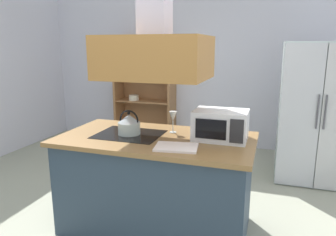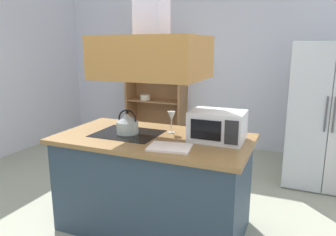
{
  "view_description": "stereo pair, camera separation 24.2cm",
  "coord_description": "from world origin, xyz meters",
  "px_view_note": "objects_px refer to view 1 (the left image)",
  "views": [
    {
      "loc": [
        1.05,
        -2.41,
        1.7
      ],
      "look_at": [
        0.09,
        0.51,
        1.0
      ],
      "focal_mm": 33.71,
      "sensor_mm": 36.0,
      "label": 1
    },
    {
      "loc": [
        1.28,
        -2.32,
        1.7
      ],
      "look_at": [
        0.09,
        0.51,
        1.0
      ],
      "focal_mm": 33.71,
      "sensor_mm": 36.0,
      "label": 2
    }
  ],
  "objects_px": {
    "dish_cabinet": "(146,96)",
    "cutting_board": "(176,147)",
    "microwave": "(221,125)",
    "wine_glass_on_counter": "(173,117)",
    "refrigerator": "(316,113)",
    "kettle": "(129,124)"
  },
  "relations": [
    {
      "from": "microwave",
      "to": "wine_glass_on_counter",
      "type": "distance_m",
      "value": 0.47
    },
    {
      "from": "cutting_board",
      "to": "microwave",
      "type": "bearing_deg",
      "value": 51.01
    },
    {
      "from": "cutting_board",
      "to": "refrigerator",
      "type": "bearing_deg",
      "value": 57.62
    },
    {
      "from": "dish_cabinet",
      "to": "microwave",
      "type": "xyz_separation_m",
      "value": [
        1.74,
        -2.51,
        0.2
      ]
    },
    {
      "from": "refrigerator",
      "to": "kettle",
      "type": "height_order",
      "value": "refrigerator"
    },
    {
      "from": "kettle",
      "to": "dish_cabinet",
      "type": "bearing_deg",
      "value": 109.23
    },
    {
      "from": "refrigerator",
      "to": "microwave",
      "type": "relative_size",
      "value": 3.82
    },
    {
      "from": "dish_cabinet",
      "to": "kettle",
      "type": "xyz_separation_m",
      "value": [
        0.92,
        -2.62,
        0.17
      ]
    },
    {
      "from": "refrigerator",
      "to": "cutting_board",
      "type": "distance_m",
      "value": 2.34
    },
    {
      "from": "cutting_board",
      "to": "kettle",
      "type": "bearing_deg",
      "value": 154.57
    },
    {
      "from": "cutting_board",
      "to": "wine_glass_on_counter",
      "type": "height_order",
      "value": "wine_glass_on_counter"
    },
    {
      "from": "microwave",
      "to": "kettle",
      "type": "bearing_deg",
      "value": -172.44
    },
    {
      "from": "refrigerator",
      "to": "wine_glass_on_counter",
      "type": "relative_size",
      "value": 8.53
    },
    {
      "from": "cutting_board",
      "to": "wine_glass_on_counter",
      "type": "bearing_deg",
      "value": 110.7
    },
    {
      "from": "kettle",
      "to": "wine_glass_on_counter",
      "type": "bearing_deg",
      "value": 27.38
    },
    {
      "from": "refrigerator",
      "to": "kettle",
      "type": "bearing_deg",
      "value": -136.04
    },
    {
      "from": "cutting_board",
      "to": "wine_glass_on_counter",
      "type": "xyz_separation_m",
      "value": [
        -0.17,
        0.44,
        0.14
      ]
    },
    {
      "from": "dish_cabinet",
      "to": "wine_glass_on_counter",
      "type": "relative_size",
      "value": 9.05
    },
    {
      "from": "dish_cabinet",
      "to": "wine_glass_on_counter",
      "type": "height_order",
      "value": "dish_cabinet"
    },
    {
      "from": "refrigerator",
      "to": "dish_cabinet",
      "type": "relative_size",
      "value": 0.94
    },
    {
      "from": "dish_cabinet",
      "to": "cutting_board",
      "type": "xyz_separation_m",
      "value": [
        1.45,
        -2.88,
        0.08
      ]
    },
    {
      "from": "dish_cabinet",
      "to": "microwave",
      "type": "height_order",
      "value": "dish_cabinet"
    }
  ]
}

